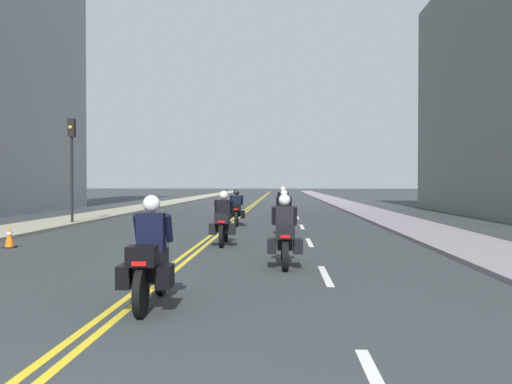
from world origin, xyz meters
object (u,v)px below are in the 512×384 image
at_px(motorcycle_1, 285,237).
at_px(motorcycle_3, 284,215).
at_px(traffic_cone_0, 9,236).
at_px(traffic_light_near, 72,152).
at_px(motorcycle_5, 283,206).
at_px(motorcycle_0, 150,261).
at_px(motorcycle_2, 223,223).
at_px(motorcycle_4, 236,211).

xyz_separation_m(motorcycle_1, motorcycle_3, (0.03, 7.97, 0.01)).
bearing_deg(traffic_cone_0, traffic_light_near, 100.08).
distance_m(motorcycle_1, motorcycle_5, 15.99).
height_order(motorcycle_5, traffic_cone_0, motorcycle_5).
height_order(motorcycle_1, motorcycle_3, motorcycle_3).
relative_size(motorcycle_5, traffic_light_near, 0.44).
xyz_separation_m(motorcycle_1, traffic_cone_0, (-7.83, 3.06, -0.32)).
bearing_deg(motorcycle_0, motorcycle_5, 82.06).
bearing_deg(motorcycle_5, motorcycle_2, -98.11).
xyz_separation_m(motorcycle_4, traffic_light_near, (-7.30, 0.05, 2.60)).
height_order(motorcycle_2, motorcycle_3, motorcycle_2).
bearing_deg(traffic_cone_0, motorcycle_4, 55.17).
distance_m(motorcycle_3, traffic_cone_0, 9.27).
height_order(motorcycle_3, motorcycle_4, motorcycle_3).
xyz_separation_m(motorcycle_0, traffic_cone_0, (-5.81, 7.11, -0.36)).
bearing_deg(traffic_cone_0, motorcycle_0, -50.75).
distance_m(motorcycle_2, traffic_cone_0, 6.12).
xyz_separation_m(motorcycle_3, motorcycle_4, (-2.05, 3.44, -0.02)).
distance_m(motorcycle_1, motorcycle_4, 11.59).
height_order(motorcycle_4, traffic_cone_0, motorcycle_4).
relative_size(motorcycle_4, traffic_light_near, 0.49).
bearing_deg(motorcycle_5, traffic_cone_0, -120.73).
xyz_separation_m(traffic_cone_0, traffic_light_near, (-1.49, 8.40, 2.91)).
height_order(motorcycle_1, motorcycle_5, motorcycle_5).
bearing_deg(motorcycle_1, motorcycle_5, 89.10).
bearing_deg(motorcycle_2, traffic_light_near, 133.99).
bearing_deg(motorcycle_0, motorcycle_2, 86.29).
relative_size(motorcycle_3, traffic_cone_0, 3.22).
relative_size(motorcycle_0, motorcycle_2, 0.96).
xyz_separation_m(motorcycle_1, traffic_light_near, (-9.32, 11.47, 2.60)).
height_order(traffic_cone_0, traffic_light_near, traffic_light_near).
bearing_deg(motorcycle_1, motorcycle_0, -117.34).
bearing_deg(motorcycle_1, motorcycle_4, 99.20).
relative_size(motorcycle_3, motorcycle_5, 1.01).
bearing_deg(traffic_light_near, motorcycle_2, -44.62).
relative_size(motorcycle_2, motorcycle_4, 0.99).
bearing_deg(motorcycle_3, motorcycle_5, 90.99).
height_order(motorcycle_1, traffic_light_near, traffic_light_near).
bearing_deg(traffic_light_near, traffic_cone_0, -79.92).
relative_size(traffic_cone_0, traffic_light_near, 0.14).
height_order(motorcycle_1, motorcycle_2, motorcycle_2).
relative_size(motorcycle_1, traffic_cone_0, 3.38).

